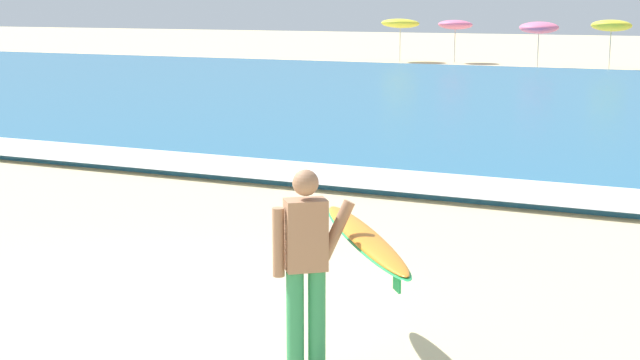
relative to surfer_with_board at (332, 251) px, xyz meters
name	(u,v)px	position (x,y,z in m)	size (l,w,h in m)	color
ground_plane	(145,327)	(-2.01, 0.12, -1.02)	(160.00, 160.00, 0.00)	beige
sea	(543,103)	(-2.01, 20.61, -0.95)	(120.00, 28.00, 0.14)	teal
surf_foam	(394,180)	(-2.01, 7.21, -0.88)	(120.00, 1.75, 0.01)	white
surfer_with_board	(332,251)	(0.00, 0.00, 0.00)	(1.64, 2.01, 1.73)	#338E56
beach_umbrella_0	(400,23)	(-12.45, 37.38, 0.95)	(1.97, 2.00, 2.29)	beige
beach_umbrella_1	(455,25)	(-9.65, 37.80, 0.90)	(1.74, 1.77, 2.23)	beige
beach_umbrella_2	(539,28)	(-5.08, 35.88, 0.86)	(1.82, 1.83, 2.17)	beige
beach_umbrella_3	(611,26)	(-1.85, 35.95, 0.99)	(1.80, 1.84, 2.36)	beige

